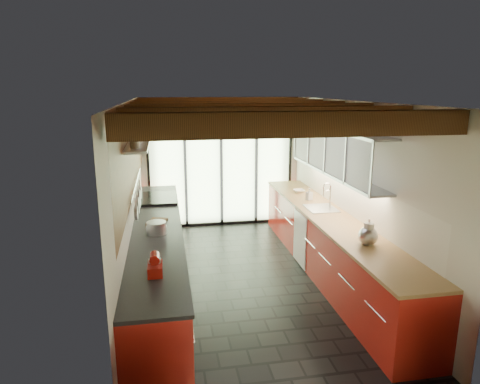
{
  "coord_description": "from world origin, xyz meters",
  "views": [
    {
      "loc": [
        -1.13,
        -5.76,
        2.78
      ],
      "look_at": [
        -0.03,
        0.4,
        1.25
      ],
      "focal_mm": 32.0,
      "sensor_mm": 36.0,
      "label": 1
    }
  ],
  "objects_px": {
    "soap_bottle": "(309,194)",
    "paper_towel": "(368,234)",
    "kettle": "(368,235)",
    "stand_mixer": "(155,265)",
    "bowl": "(299,191)"
  },
  "relations": [
    {
      "from": "stand_mixer",
      "to": "soap_bottle",
      "type": "xyz_separation_m",
      "value": [
        2.54,
        2.57,
        0.01
      ]
    },
    {
      "from": "paper_towel",
      "to": "soap_bottle",
      "type": "xyz_separation_m",
      "value": [
        -0.0,
        2.17,
        -0.04
      ]
    },
    {
      "from": "paper_towel",
      "to": "kettle",
      "type": "bearing_deg",
      "value": 90.0
    },
    {
      "from": "kettle",
      "to": "soap_bottle",
      "type": "height_order",
      "value": "kettle"
    },
    {
      "from": "kettle",
      "to": "soap_bottle",
      "type": "relative_size",
      "value": 1.68
    },
    {
      "from": "stand_mixer",
      "to": "bowl",
      "type": "xyz_separation_m",
      "value": [
        2.54,
        3.12,
        -0.07
      ]
    },
    {
      "from": "stand_mixer",
      "to": "soap_bottle",
      "type": "height_order",
      "value": "stand_mixer"
    },
    {
      "from": "stand_mixer",
      "to": "bowl",
      "type": "relative_size",
      "value": 1.32
    },
    {
      "from": "paper_towel",
      "to": "bowl",
      "type": "xyz_separation_m",
      "value": [
        -0.0,
        2.72,
        -0.11
      ]
    },
    {
      "from": "kettle",
      "to": "stand_mixer",
      "type": "bearing_deg",
      "value": -170.87
    },
    {
      "from": "soap_bottle",
      "to": "paper_towel",
      "type": "bearing_deg",
      "value": -90.0
    },
    {
      "from": "kettle",
      "to": "soap_bottle",
      "type": "xyz_separation_m",
      "value": [
        -0.0,
        2.16,
        -0.02
      ]
    },
    {
      "from": "soap_bottle",
      "to": "kettle",
      "type": "bearing_deg",
      "value": -90.0
    },
    {
      "from": "kettle",
      "to": "bowl",
      "type": "height_order",
      "value": "kettle"
    },
    {
      "from": "paper_towel",
      "to": "soap_bottle",
      "type": "height_order",
      "value": "paper_towel"
    }
  ]
}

